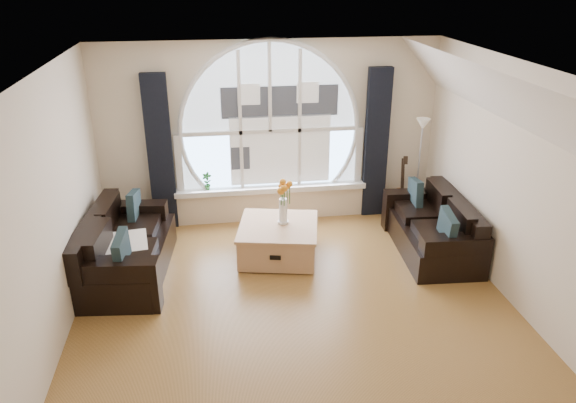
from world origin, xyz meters
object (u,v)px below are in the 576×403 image
object	(u,v)px
sofa_right	(432,224)
vase_flowers	(283,196)
sofa_left	(127,246)
coffee_chest	(278,239)
floor_lamp	(418,171)
guitar	(400,187)
potted_plant	(207,181)

from	to	relation	value
sofa_right	vase_flowers	size ratio (longest dim) A/B	2.45
sofa_left	coffee_chest	bearing A→B (deg)	11.15
floor_lamp	guitar	bearing A→B (deg)	169.59
vase_flowers	guitar	bearing A→B (deg)	23.69
floor_lamp	guitar	xyz separation A→B (m)	(-0.24, 0.04, -0.27)
sofa_right	guitar	bearing A→B (deg)	98.56
guitar	coffee_chest	bearing A→B (deg)	-148.52
vase_flowers	coffee_chest	bearing A→B (deg)	-141.43
guitar	potted_plant	world-z (taller)	guitar
coffee_chest	floor_lamp	world-z (taller)	floor_lamp
sofa_right	potted_plant	xyz separation A→B (m)	(-3.00, 1.33, 0.29)
coffee_chest	potted_plant	distance (m)	1.55
sofa_left	sofa_right	world-z (taller)	sofa_left
sofa_right	floor_lamp	xyz separation A→B (m)	(0.15, 1.01, 0.40)
coffee_chest	vase_flowers	size ratio (longest dim) A/B	1.47
sofa_right	vase_flowers	world-z (taller)	vase_flowers
potted_plant	sofa_left	bearing A→B (deg)	-127.21
sofa_left	floor_lamp	size ratio (longest dim) A/B	1.16
vase_flowers	guitar	distance (m)	2.12
sofa_left	floor_lamp	xyz separation A→B (m)	(4.18, 1.04, 0.40)
sofa_right	sofa_left	bearing A→B (deg)	-176.05
sofa_left	floor_lamp	bearing A→B (deg)	19.82
coffee_chest	guitar	world-z (taller)	guitar
floor_lamp	guitar	distance (m)	0.36
sofa_left	sofa_right	bearing A→B (deg)	6.22
vase_flowers	potted_plant	size ratio (longest dim) A/B	2.58
vase_flowers	potted_plant	world-z (taller)	vase_flowers
guitar	potted_plant	xyz separation A→B (m)	(-2.91, 0.27, 0.16)
coffee_chest	potted_plant	xyz separation A→B (m)	(-0.91, 1.18, 0.43)
coffee_chest	floor_lamp	xyz separation A→B (m)	(2.23, 0.86, 0.55)
coffee_chest	guitar	xyz separation A→B (m)	(1.99, 0.90, 0.28)
sofa_left	floor_lamp	world-z (taller)	floor_lamp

